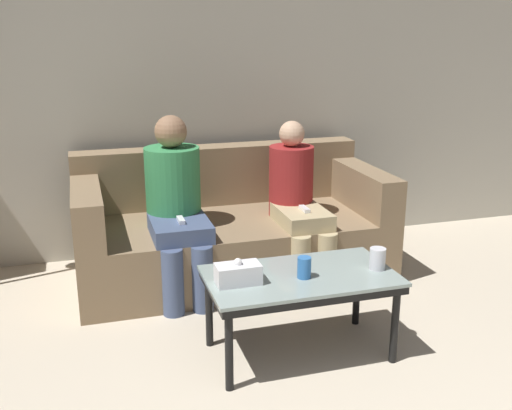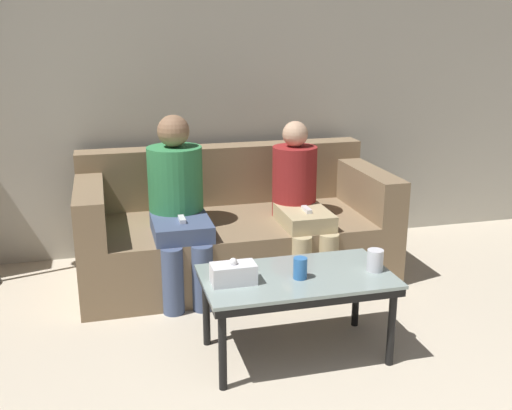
{
  "view_description": "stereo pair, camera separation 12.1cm",
  "coord_description": "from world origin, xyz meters",
  "px_view_note": "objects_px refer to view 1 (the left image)",
  "views": [
    {
      "loc": [
        -0.96,
        -0.81,
        1.66
      ],
      "look_at": [
        0.0,
        2.39,
        0.67
      ],
      "focal_mm": 42.0,
      "sensor_mm": 36.0,
      "label": 1
    },
    {
      "loc": [
        -0.84,
        -0.85,
        1.66
      ],
      "look_at": [
        0.0,
        2.39,
        0.67
      ],
      "focal_mm": 42.0,
      "sensor_mm": 36.0,
      "label": 2
    }
  ],
  "objects_px": {
    "couch": "(230,230)",
    "coffee_table": "(300,283)",
    "tissue_box": "(238,274)",
    "cup_near_left": "(377,259)",
    "seated_person_mid_left": "(297,199)",
    "cup_near_right": "(304,268)",
    "seated_person_left_end": "(176,201)"
  },
  "relations": [
    {
      "from": "coffee_table",
      "to": "tissue_box",
      "type": "height_order",
      "value": "tissue_box"
    },
    {
      "from": "coffee_table",
      "to": "seated_person_mid_left",
      "type": "bearing_deg",
      "value": 70.73
    },
    {
      "from": "cup_near_left",
      "to": "seated_person_mid_left",
      "type": "distance_m",
      "value": 1.02
    },
    {
      "from": "couch",
      "to": "seated_person_mid_left",
      "type": "relative_size",
      "value": 1.95
    },
    {
      "from": "cup_near_left",
      "to": "cup_near_right",
      "type": "bearing_deg",
      "value": 179.59
    },
    {
      "from": "coffee_table",
      "to": "tissue_box",
      "type": "relative_size",
      "value": 4.41
    },
    {
      "from": "cup_near_left",
      "to": "seated_person_mid_left",
      "type": "bearing_deg",
      "value": 93.95
    },
    {
      "from": "coffee_table",
      "to": "cup_near_left",
      "type": "distance_m",
      "value": 0.42
    },
    {
      "from": "seated_person_left_end",
      "to": "cup_near_right",
      "type": "bearing_deg",
      "value": -65.4
    },
    {
      "from": "cup_near_left",
      "to": "seated_person_mid_left",
      "type": "height_order",
      "value": "seated_person_mid_left"
    },
    {
      "from": "cup_near_left",
      "to": "seated_person_left_end",
      "type": "xyz_separation_m",
      "value": [
        -0.88,
        1.04,
        0.1
      ]
    },
    {
      "from": "tissue_box",
      "to": "cup_near_left",
      "type": "bearing_deg",
      "value": -2.31
    },
    {
      "from": "tissue_box",
      "to": "seated_person_mid_left",
      "type": "relative_size",
      "value": 0.21
    },
    {
      "from": "cup_near_left",
      "to": "seated_person_left_end",
      "type": "distance_m",
      "value": 1.36
    },
    {
      "from": "cup_near_left",
      "to": "seated_person_mid_left",
      "type": "relative_size",
      "value": 0.11
    },
    {
      "from": "couch",
      "to": "coffee_table",
      "type": "height_order",
      "value": "couch"
    },
    {
      "from": "couch",
      "to": "tissue_box",
      "type": "relative_size",
      "value": 9.45
    },
    {
      "from": "tissue_box",
      "to": "seated_person_mid_left",
      "type": "distance_m",
      "value": 1.19
    },
    {
      "from": "cup_near_left",
      "to": "coffee_table",
      "type": "bearing_deg",
      "value": 173.2
    },
    {
      "from": "couch",
      "to": "coffee_table",
      "type": "xyz_separation_m",
      "value": [
        0.07,
        -1.19,
        0.1
      ]
    },
    {
      "from": "coffee_table",
      "to": "couch",
      "type": "bearing_deg",
      "value": 93.24
    },
    {
      "from": "couch",
      "to": "cup_near_right",
      "type": "distance_m",
      "value": 1.26
    },
    {
      "from": "seated_person_left_end",
      "to": "couch",
      "type": "bearing_deg",
      "value": 27.02
    },
    {
      "from": "tissue_box",
      "to": "seated_person_mid_left",
      "type": "height_order",
      "value": "seated_person_mid_left"
    },
    {
      "from": "cup_near_right",
      "to": "tissue_box",
      "type": "bearing_deg",
      "value": 175.4
    },
    {
      "from": "cup_near_right",
      "to": "seated_person_mid_left",
      "type": "distance_m",
      "value": 1.07
    },
    {
      "from": "coffee_table",
      "to": "seated_person_left_end",
      "type": "distance_m",
      "value": 1.11
    },
    {
      "from": "coffee_table",
      "to": "cup_near_right",
      "type": "relative_size",
      "value": 8.87
    },
    {
      "from": "seated_person_left_end",
      "to": "tissue_box",
      "type": "bearing_deg",
      "value": -82.22
    },
    {
      "from": "tissue_box",
      "to": "cup_near_right",
      "type": "bearing_deg",
      "value": -4.6
    },
    {
      "from": "coffee_table",
      "to": "cup_near_left",
      "type": "bearing_deg",
      "value": -6.8
    },
    {
      "from": "couch",
      "to": "cup_near_right",
      "type": "xyz_separation_m",
      "value": [
        0.07,
        -1.24,
        0.2
      ]
    }
  ]
}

